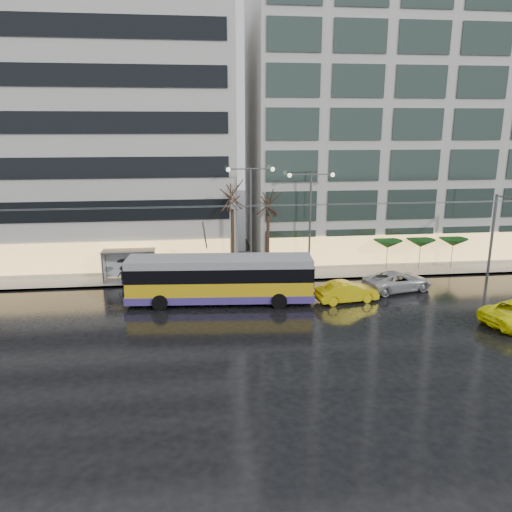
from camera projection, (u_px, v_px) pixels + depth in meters
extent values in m
plane|color=black|center=(238.00, 326.00, 31.78)|extent=(140.00, 140.00, 0.00)
cube|color=gray|center=(247.00, 265.00, 45.44)|extent=(80.00, 10.00, 0.15)
cube|color=slate|center=(253.00, 282.00, 40.68)|extent=(80.00, 0.10, 0.15)
cube|color=#B0AEA8|center=(45.00, 140.00, 45.43)|extent=(34.00, 14.00, 22.00)
cube|color=#B0AEA8|center=(413.00, 123.00, 49.00)|extent=(32.00, 14.00, 25.00)
cube|color=gold|center=(220.00, 288.00, 35.79)|extent=(13.24, 3.72, 1.63)
cube|color=#42327F|center=(220.00, 295.00, 35.93)|extent=(13.29, 3.77, 0.54)
cube|color=black|center=(220.00, 272.00, 35.49)|extent=(13.26, 3.74, 0.98)
cube|color=gray|center=(220.00, 261.00, 35.30)|extent=(13.24, 3.72, 0.54)
cube|color=black|center=(311.00, 273.00, 35.78)|extent=(0.26, 2.50, 1.42)
cube|color=black|center=(127.00, 275.00, 35.28)|extent=(0.26, 2.50, 1.42)
cylinder|color=black|center=(276.00, 289.00, 37.41)|extent=(1.12, 0.46, 1.09)
cylinder|color=black|center=(279.00, 301.00, 34.78)|extent=(1.12, 0.46, 1.09)
cylinder|color=black|center=(165.00, 290.00, 37.10)|extent=(1.12, 0.46, 1.09)
cylinder|color=black|center=(160.00, 303.00, 34.46)|extent=(1.12, 0.46, 1.09)
cylinder|color=#595B60|center=(205.00, 236.00, 35.86)|extent=(0.38, 4.04, 2.86)
cylinder|color=#595B60|center=(205.00, 235.00, 36.38)|extent=(0.38, 4.04, 2.86)
cylinder|color=#595B60|center=(492.00, 236.00, 41.55)|extent=(0.24, 0.24, 7.00)
cylinder|color=#595B60|center=(244.00, 206.00, 35.71)|extent=(42.00, 0.04, 0.04)
cylinder|color=#595B60|center=(244.00, 205.00, 36.19)|extent=(42.00, 0.04, 0.04)
cube|color=#595B60|center=(128.00, 251.00, 40.31)|extent=(4.20, 1.60, 0.12)
cube|color=silver|center=(130.00, 263.00, 41.30)|extent=(4.00, 0.05, 2.20)
cube|color=white|center=(104.00, 267.00, 40.40)|extent=(0.10, 1.40, 2.20)
cylinder|color=#595B60|center=(103.00, 269.00, 39.73)|extent=(0.10, 0.10, 2.40)
cylinder|color=#595B60|center=(106.00, 264.00, 41.08)|extent=(0.10, 0.10, 2.40)
cylinder|color=#595B60|center=(154.00, 267.00, 40.18)|extent=(0.10, 0.10, 2.40)
cylinder|color=#595B60|center=(155.00, 263.00, 41.53)|extent=(0.10, 0.10, 2.40)
cylinder|color=#595B60|center=(251.00, 223.00, 41.21)|extent=(0.18, 0.18, 9.00)
cylinder|color=#595B60|center=(239.00, 169.00, 40.01)|extent=(1.80, 0.10, 0.10)
cylinder|color=#595B60|center=(262.00, 169.00, 40.21)|extent=(1.80, 0.10, 0.10)
sphere|color=#FFF2CC|center=(228.00, 170.00, 39.92)|extent=(0.36, 0.36, 0.36)
sphere|color=#FFF2CC|center=(273.00, 169.00, 40.32)|extent=(0.36, 0.36, 0.36)
cylinder|color=#595B60|center=(310.00, 224.00, 41.84)|extent=(0.18, 0.18, 8.50)
cylinder|color=#595B60|center=(300.00, 175.00, 40.69)|extent=(1.80, 0.10, 0.10)
cylinder|color=#595B60|center=(322.00, 174.00, 40.90)|extent=(1.80, 0.10, 0.10)
sphere|color=#FFF2CC|center=(290.00, 175.00, 40.61)|extent=(0.36, 0.36, 0.36)
sphere|color=#FFF2CC|center=(333.00, 175.00, 41.01)|extent=(0.36, 0.36, 0.36)
cylinder|color=black|center=(233.00, 243.00, 41.66)|extent=(0.28, 0.28, 5.60)
cylinder|color=black|center=(268.00, 245.00, 42.28)|extent=(0.28, 0.28, 4.90)
cylinder|color=#595B60|center=(387.00, 257.00, 43.61)|extent=(0.06, 0.06, 2.20)
cone|color=#113E13|center=(388.00, 244.00, 43.31)|extent=(2.50, 2.50, 0.70)
cylinder|color=#595B60|center=(420.00, 256.00, 43.95)|extent=(0.06, 0.06, 2.20)
cone|color=#113E13|center=(421.00, 243.00, 43.65)|extent=(2.50, 2.50, 0.70)
cylinder|color=#595B60|center=(452.00, 255.00, 44.29)|extent=(0.06, 0.06, 2.20)
cone|color=#113E13|center=(453.00, 242.00, 43.99)|extent=(2.50, 2.50, 0.70)
imported|color=#DBBF0B|center=(347.00, 292.00, 36.11)|extent=(4.74, 2.30, 1.50)
imported|color=#B2B2B7|center=(398.00, 281.00, 38.64)|extent=(5.80, 3.63, 1.50)
imported|color=black|center=(175.00, 266.00, 42.17)|extent=(0.63, 0.49, 1.54)
imported|color=#E14B5E|center=(174.00, 255.00, 41.92)|extent=(1.16, 1.17, 0.88)
imported|color=black|center=(161.00, 267.00, 41.19)|extent=(1.19, 1.17, 1.93)
imported|color=black|center=(123.00, 275.00, 39.64)|extent=(1.09, 0.81, 1.50)
imported|color=black|center=(122.00, 263.00, 39.39)|extent=(1.02, 1.02, 0.72)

